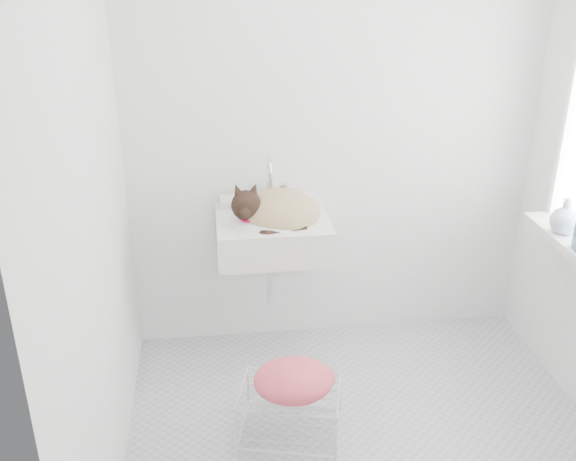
{
  "coord_description": "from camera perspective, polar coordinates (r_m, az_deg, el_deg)",
  "views": [
    {
      "loc": [
        -0.65,
        -2.27,
        2.14
      ],
      "look_at": [
        -0.31,
        0.5,
        0.88
      ],
      "focal_mm": 40.75,
      "sensor_mm": 36.0,
      "label": 1
    }
  ],
  "objects": [
    {
      "name": "faucet",
      "position": [
        3.41,
        -1.72,
        4.53
      ],
      "size": [
        0.21,
        0.14,
        0.21
      ],
      "primitive_type": null,
      "color": "silver",
      "rests_on": "sink"
    },
    {
      "name": "floor",
      "position": [
        3.19,
        6.95,
        -18.08
      ],
      "size": [
        2.2,
        2.0,
        0.02
      ],
      "primitive_type": "cube",
      "color": "#BCBCBC",
      "rests_on": "ground"
    },
    {
      "name": "back_wall",
      "position": [
        3.46,
        4.08,
        9.28
      ],
      "size": [
        2.2,
        0.02,
        2.5
      ],
      "primitive_type": "cube",
      "color": "white",
      "rests_on": "ground"
    },
    {
      "name": "wire_rack",
      "position": [
        3.12,
        0.13,
        -15.43
      ],
      "size": [
        0.51,
        0.41,
        0.27
      ],
      "primitive_type": "cube",
      "rotation": [
        0.0,
        0.0,
        -0.25
      ],
      "color": "silver",
      "rests_on": "floor"
    },
    {
      "name": "cat",
      "position": [
        3.26,
        -1.13,
        1.72
      ],
      "size": [
        0.45,
        0.37,
        0.27
      ],
      "rotation": [
        0.0,
        0.0,
        -0.07
      ],
      "color": "tan",
      "rests_on": "sink"
    },
    {
      "name": "left_wall",
      "position": [
        2.48,
        -16.98,
        2.14
      ],
      "size": [
        0.02,
        2.0,
        2.5
      ],
      "primitive_type": "cube",
      "color": "white",
      "rests_on": "ground"
    },
    {
      "name": "bottle_c",
      "position": [
        3.38,
        22.81,
        -0.15
      ],
      "size": [
        0.15,
        0.15,
        0.18
      ],
      "primitive_type": "imported",
      "rotation": [
        0.0,
        0.0,
        4.63
      ],
      "color": "silver",
      "rests_on": "windowsill"
    },
    {
      "name": "sink",
      "position": [
        3.29,
        -1.38,
        1.18
      ],
      "size": [
        0.57,
        0.49,
        0.23
      ],
      "primitive_type": "cube",
      "color": "white",
      "rests_on": "back_wall"
    },
    {
      "name": "towel",
      "position": [
        3.0,
        0.47,
        -13.64
      ],
      "size": [
        0.37,
        0.27,
        0.15
      ],
      "primitive_type": "ellipsoid",
      "rotation": [
        0.0,
        0.0,
        -0.04
      ],
      "color": "orange",
      "rests_on": "wire_rack"
    }
  ]
}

